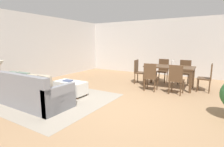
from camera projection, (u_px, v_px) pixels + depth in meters
name	position (u px, v px, depth m)	size (l,w,h in m)	color
ground_plane	(122.00, 107.00, 4.22)	(10.80, 10.80, 0.00)	#9E7A56
wall_back	(171.00, 47.00, 8.20)	(9.00, 0.12, 2.70)	beige
wall_left	(26.00, 49.00, 6.67)	(0.12, 11.00, 2.70)	beige
area_rug	(54.00, 99.00, 4.83)	(3.00, 2.80, 0.01)	gray
couch	(31.00, 94.00, 4.34)	(2.09, 0.89, 0.86)	gray
ottoman_table	(71.00, 87.00, 5.18)	(0.98, 0.50, 0.43)	silver
side_table	(1.00, 83.00, 4.96)	(0.40, 0.40, 0.55)	brown
dining_table	(169.00, 69.00, 6.03)	(1.63, 0.91, 0.76)	#513823
dining_chair_near_left	(150.00, 76.00, 5.57)	(0.42, 0.42, 0.92)	#513823
dining_chair_near_right	(176.00, 78.00, 5.19)	(0.42, 0.42, 0.92)	#513823
dining_chair_far_left	(163.00, 69.00, 6.95)	(0.42, 0.42, 0.92)	#513823
dining_chair_far_right	(185.00, 71.00, 6.53)	(0.41, 0.41, 0.92)	#513823
dining_chair_head_east	(207.00, 76.00, 5.47)	(0.40, 0.40, 0.92)	#513823
dining_chair_head_west	(139.00, 70.00, 6.63)	(0.43, 0.43, 0.92)	#513823
vase_centerpiece	(172.00, 63.00, 5.93)	(0.11, 0.11, 0.22)	silver
book_on_ottoman	(68.00, 81.00, 5.18)	(0.26, 0.20, 0.03)	#3F4C72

